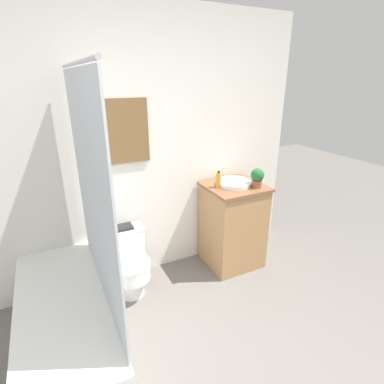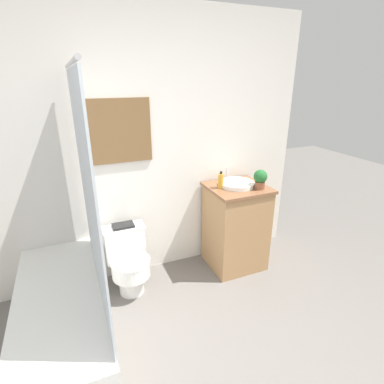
{
  "view_description": "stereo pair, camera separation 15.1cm",
  "coord_description": "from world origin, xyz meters",
  "px_view_note": "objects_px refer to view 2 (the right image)",
  "views": [
    {
      "loc": [
        -0.78,
        -0.51,
        1.91
      ],
      "look_at": [
        0.29,
        1.63,
        0.97
      ],
      "focal_mm": 28.0,
      "sensor_mm": 36.0,
      "label": 1
    },
    {
      "loc": [
        -0.64,
        -0.58,
        1.91
      ],
      "look_at": [
        0.29,
        1.63,
        0.97
      ],
      "focal_mm": 28.0,
      "sensor_mm": 36.0,
      "label": 2
    }
  ],
  "objects_px": {
    "toilet": "(128,260)",
    "sink": "(237,184)",
    "book_on_tank": "(123,226)",
    "potted_plant": "(260,178)",
    "soap_bottle": "(221,181)"
  },
  "relations": [
    {
      "from": "sink",
      "to": "book_on_tank",
      "type": "xyz_separation_m",
      "value": [
        -1.12,
        0.13,
        -0.3
      ]
    },
    {
      "from": "sink",
      "to": "potted_plant",
      "type": "relative_size",
      "value": 2.02
    },
    {
      "from": "toilet",
      "to": "book_on_tank",
      "type": "bearing_deg",
      "value": 90.0
    },
    {
      "from": "book_on_tank",
      "to": "sink",
      "type": "bearing_deg",
      "value": -6.53
    },
    {
      "from": "sink",
      "to": "book_on_tank",
      "type": "bearing_deg",
      "value": 173.47
    },
    {
      "from": "toilet",
      "to": "sink",
      "type": "relative_size",
      "value": 1.56
    },
    {
      "from": "potted_plant",
      "to": "book_on_tank",
      "type": "relative_size",
      "value": 0.97
    },
    {
      "from": "sink",
      "to": "soap_bottle",
      "type": "bearing_deg",
      "value": 179.64
    },
    {
      "from": "potted_plant",
      "to": "book_on_tank",
      "type": "xyz_separation_m",
      "value": [
        -1.28,
        0.29,
        -0.38
      ]
    },
    {
      "from": "potted_plant",
      "to": "toilet",
      "type": "bearing_deg",
      "value": 172.43
    },
    {
      "from": "sink",
      "to": "book_on_tank",
      "type": "relative_size",
      "value": 1.97
    },
    {
      "from": "toilet",
      "to": "sink",
      "type": "height_order",
      "value": "sink"
    },
    {
      "from": "book_on_tank",
      "to": "potted_plant",
      "type": "bearing_deg",
      "value": -12.77
    },
    {
      "from": "potted_plant",
      "to": "book_on_tank",
      "type": "bearing_deg",
      "value": 167.23
    },
    {
      "from": "toilet",
      "to": "book_on_tank",
      "type": "relative_size",
      "value": 3.08
    }
  ]
}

